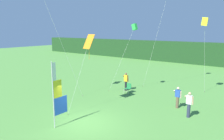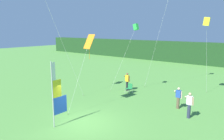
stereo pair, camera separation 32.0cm
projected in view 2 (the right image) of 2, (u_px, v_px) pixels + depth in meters
The scene contains 10 objects.
ground_plane at pixel (85, 123), 13.44m from camera, with size 120.00×120.00×0.00m, color #518E3D.
distant_treeline at pixel (212, 54), 35.02m from camera, with size 80.00×2.40×3.67m, color #1E421E.
banner_flag at pixel (57, 95), 12.74m from camera, with size 0.06×1.03×4.00m.
person_near_banner at pixel (127, 81), 20.43m from camera, with size 0.55×0.48×1.74m.
person_mid_field at pixel (189, 105), 14.03m from camera, with size 0.55×0.48×1.74m.
person_far_right at pixel (178, 97), 15.76m from camera, with size 0.55×0.48×1.61m.
folding_chair at pixel (129, 88), 19.70m from camera, with size 0.51×0.51×0.89m.
kite_yellow_box_0 at pixel (207, 22), 17.73m from camera, with size 0.60×1.70×6.79m.
kite_orange_diamond_1 at pixel (89, 44), 15.14m from camera, with size 0.88×2.26×5.44m.
kite_green_box_4 at pixel (136, 27), 19.13m from camera, with size 2.20×1.51×6.31m.
Camera 2 is at (9.27, -8.70, 5.75)m, focal length 34.39 mm.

